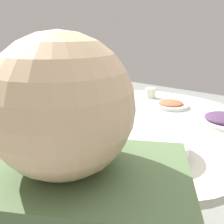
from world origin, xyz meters
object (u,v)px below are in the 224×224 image
at_px(dish_eggplant, 224,120).
at_px(green_bottle, 17,137).
at_px(dish_shrimp, 108,96).
at_px(dish_tofu_braise, 171,104).
at_px(tea_cup_far, 61,96).
at_px(round_dining_table, 128,140).
at_px(rice_bowl, 47,120).
at_px(soup_bowl, 150,147).
at_px(tea_cup_near, 150,93).

bearing_deg(dish_eggplant, green_bottle, 152.68).
height_order(dish_shrimp, dish_tofu_braise, dish_shrimp).
relative_size(dish_tofu_braise, green_bottle, 0.86).
bearing_deg(dish_eggplant, tea_cup_far, 102.53).
bearing_deg(round_dining_table, dish_eggplant, -58.25).
distance_m(round_dining_table, tea_cup_far, 0.59).
distance_m(rice_bowl, dish_tofu_braise, 0.74).
bearing_deg(dish_tofu_braise, dish_shrimp, 102.48).
relative_size(rice_bowl, tea_cup_far, 4.18).
height_order(rice_bowl, soup_bowl, rice_bowl).
xyz_separation_m(rice_bowl, tea_cup_far, (0.37, 0.35, -0.01)).
relative_size(round_dining_table, dish_tofu_braise, 6.67).
distance_m(green_bottle, tea_cup_far, 0.83).
distance_m(dish_shrimp, tea_cup_far, 0.31).
bearing_deg(dish_tofu_braise, dish_eggplant, -105.24).
relative_size(tea_cup_near, tea_cup_far, 1.06).
xyz_separation_m(soup_bowl, tea_cup_far, (0.29, 0.86, -0.00)).
bearing_deg(dish_shrimp, round_dining_table, -125.74).
height_order(dish_shrimp, dish_eggplant, dish_eggplant).
xyz_separation_m(soup_bowl, tea_cup_near, (0.71, 0.43, 0.01)).
relative_size(dish_shrimp, tea_cup_far, 3.46).
distance_m(round_dining_table, dish_shrimp, 0.45).
bearing_deg(rice_bowl, tea_cup_near, -6.04).
relative_size(dish_shrimp, dish_eggplant, 0.89).
bearing_deg(soup_bowl, dish_tofu_braise, 20.00).
distance_m(rice_bowl, dish_eggplant, 0.86).
height_order(round_dining_table, tea_cup_far, tea_cup_far).
bearing_deg(tea_cup_far, dish_eggplant, -77.47).
bearing_deg(dish_tofu_braise, soup_bowl, -160.00).
distance_m(soup_bowl, green_bottle, 0.47).
xyz_separation_m(soup_bowl, dish_tofu_braise, (0.60, 0.22, -0.01)).
bearing_deg(dish_shrimp, tea_cup_far, 133.69).
bearing_deg(dish_shrimp, rice_bowl, -168.37).
xyz_separation_m(round_dining_table, dish_tofu_braise, (0.34, -0.07, 0.13)).
xyz_separation_m(dish_eggplant, tea_cup_near, (0.20, 0.54, 0.01)).
bearing_deg(tea_cup_near, dish_shrimp, 134.90).
xyz_separation_m(dish_shrimp, dish_tofu_braise, (0.09, -0.41, -0.00)).
bearing_deg(dish_shrimp, soup_bowl, -128.76).
bearing_deg(round_dining_table, tea_cup_near, 17.19).
bearing_deg(dish_tofu_braise, green_bottle, 173.63).
bearing_deg(round_dining_table, dish_tofu_braise, -11.50).
xyz_separation_m(round_dining_table, dish_shrimp, (0.25, 0.35, 0.13)).
height_order(round_dining_table, dish_shrimp, dish_shrimp).
bearing_deg(round_dining_table, green_bottle, 176.60).
relative_size(dish_shrimp, dish_tofu_braise, 1.09).
bearing_deg(tea_cup_near, green_bottle, -174.33).
bearing_deg(dish_eggplant, rice_bowl, 133.26).
relative_size(soup_bowl, dish_shrimp, 1.39).
relative_size(round_dining_table, dish_shrimp, 6.10).
bearing_deg(dish_shrimp, green_bottle, -159.94).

